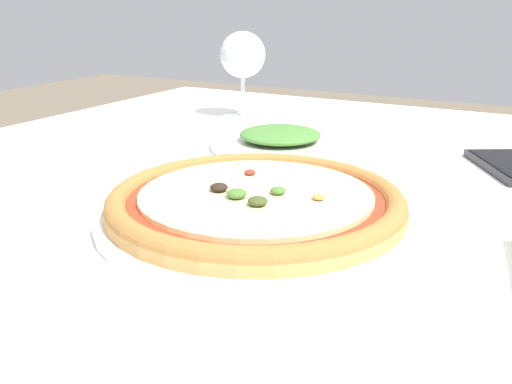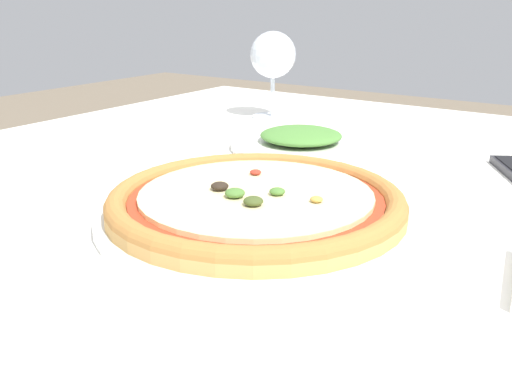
{
  "view_description": "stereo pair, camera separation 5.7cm",
  "coord_description": "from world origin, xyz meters",
  "px_view_note": "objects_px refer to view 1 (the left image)",
  "views": [
    {
      "loc": [
        0.29,
        -0.64,
        0.94
      ],
      "look_at": [
        0.03,
        -0.16,
        0.75
      ],
      "focal_mm": 40.0,
      "sensor_mm": 36.0,
      "label": 1
    },
    {
      "loc": [
        0.34,
        -0.61,
        0.94
      ],
      "look_at": [
        0.03,
        -0.16,
        0.75
      ],
      "focal_mm": 40.0,
      "sensor_mm": 36.0,
      "label": 2
    }
  ],
  "objects_px": {
    "pizza_plate": "(256,204)",
    "fork": "(106,151)",
    "cell_phone": "(511,166)",
    "side_plate": "(280,140)",
    "wine_glass_far_left": "(243,57)",
    "dining_table": "(292,236)"
  },
  "relations": [
    {
      "from": "pizza_plate",
      "to": "fork",
      "type": "height_order",
      "value": "pizza_plate"
    },
    {
      "from": "cell_phone",
      "to": "side_plate",
      "type": "bearing_deg",
      "value": -173.08
    },
    {
      "from": "cell_phone",
      "to": "side_plate",
      "type": "relative_size",
      "value": 0.76
    },
    {
      "from": "pizza_plate",
      "to": "side_plate",
      "type": "bearing_deg",
      "value": 111.63
    },
    {
      "from": "pizza_plate",
      "to": "side_plate",
      "type": "distance_m",
      "value": 0.3
    },
    {
      "from": "pizza_plate",
      "to": "cell_phone",
      "type": "distance_m",
      "value": 0.38
    },
    {
      "from": "cell_phone",
      "to": "wine_glass_far_left",
      "type": "bearing_deg",
      "value": 164.59
    },
    {
      "from": "fork",
      "to": "wine_glass_far_left",
      "type": "height_order",
      "value": "wine_glass_far_left"
    },
    {
      "from": "pizza_plate",
      "to": "wine_glass_far_left",
      "type": "xyz_separation_m",
      "value": [
        -0.27,
        0.45,
        0.09
      ]
    },
    {
      "from": "dining_table",
      "to": "side_plate",
      "type": "relative_size",
      "value": 5.37
    },
    {
      "from": "dining_table",
      "to": "wine_glass_far_left",
      "type": "xyz_separation_m",
      "value": [
        -0.24,
        0.28,
        0.2
      ]
    },
    {
      "from": "dining_table",
      "to": "side_plate",
      "type": "distance_m",
      "value": 0.17
    },
    {
      "from": "wine_glass_far_left",
      "to": "cell_phone",
      "type": "height_order",
      "value": "wine_glass_far_left"
    },
    {
      "from": "pizza_plate",
      "to": "cell_phone",
      "type": "relative_size",
      "value": 2.01
    },
    {
      "from": "wine_glass_far_left",
      "to": "side_plate",
      "type": "height_order",
      "value": "wine_glass_far_left"
    },
    {
      "from": "pizza_plate",
      "to": "fork",
      "type": "xyz_separation_m",
      "value": [
        -0.32,
        0.13,
        -0.01
      ]
    },
    {
      "from": "cell_phone",
      "to": "pizza_plate",
      "type": "bearing_deg",
      "value": -123.51
    },
    {
      "from": "dining_table",
      "to": "pizza_plate",
      "type": "relative_size",
      "value": 3.49
    },
    {
      "from": "dining_table",
      "to": "pizza_plate",
      "type": "height_order",
      "value": "pizza_plate"
    },
    {
      "from": "cell_phone",
      "to": "side_plate",
      "type": "distance_m",
      "value": 0.32
    },
    {
      "from": "pizza_plate",
      "to": "wine_glass_far_left",
      "type": "bearing_deg",
      "value": 121.26
    },
    {
      "from": "cell_phone",
      "to": "side_plate",
      "type": "height_order",
      "value": "side_plate"
    }
  ]
}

